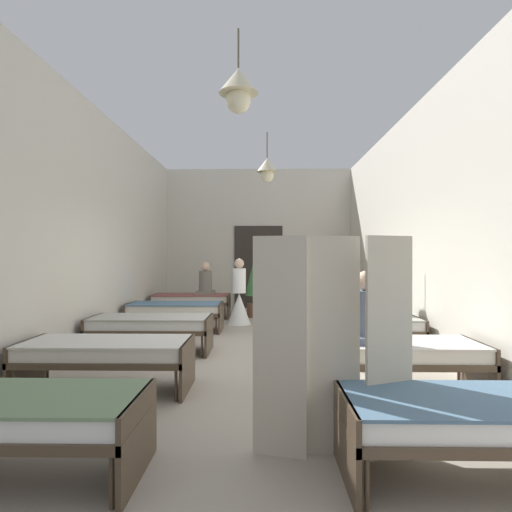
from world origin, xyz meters
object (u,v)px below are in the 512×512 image
bed_left_row_0 (6,414)px  bed_left_row_3 (176,310)px  nurse_near_aisle (239,301)px  privacy_screen (334,346)px  bed_right_row_0 (482,417)px  bed_left_row_1 (107,352)px  bed_right_row_3 (337,310)px  patient_seated_primary (205,282)px  bed_right_row_2 (358,325)px  potted_plant (254,283)px  patient_seated_secondary (366,316)px  bed_left_row_2 (151,325)px  bed_left_row_4 (191,300)px  nurse_mid_aisle (284,321)px  bed_right_row_1 (396,353)px  bed_right_row_4 (324,300)px

bed_left_row_0 → bed_left_row_3: bearing=90.0°
nurse_near_aisle → privacy_screen: (1.09, -6.23, 0.32)m
bed_right_row_0 → bed_left_row_1: same height
bed_right_row_3 → patient_seated_primary: bearing=147.0°
bed_right_row_2 → potted_plant: (-1.73, 3.88, 0.41)m
bed_left_row_0 → potted_plant: size_ratio=1.29×
bed_left_row_0 → bed_right_row_3: size_ratio=1.00×
bed_left_row_0 → patient_seated_secondary: size_ratio=2.37×
bed_left_row_2 → potted_plant: potted_plant is taller
patient_seated_secondary → bed_left_row_4: bearing=117.1°
bed_right_row_0 → bed_left_row_2: (-3.29, 3.80, 0.00)m
bed_right_row_3 → nurse_mid_aisle: bearing=-120.3°
bed_left_row_1 → nurse_mid_aisle: nurse_mid_aisle is taller
bed_left_row_2 → potted_plant: bearing=68.0°
bed_right_row_0 → nurse_mid_aisle: bearing=107.8°
bed_left_row_1 → nurse_mid_aisle: bearing=40.1°
patient_seated_primary → patient_seated_secondary: size_ratio=1.00×
patient_seated_primary → patient_seated_secondary: 6.32m
bed_left_row_0 → bed_right_row_3: (3.29, 5.70, 0.00)m
bed_right_row_1 → bed_right_row_3: size_ratio=1.00×
bed_left_row_1 → bed_right_row_4: size_ratio=1.00×
bed_left_row_2 → potted_plant: 4.20m
bed_left_row_0 → bed_right_row_0: bearing=0.0°
bed_left_row_1 → nurse_mid_aisle: 2.76m
bed_left_row_2 → bed_right_row_2: (3.29, 0.00, 0.00)m
bed_right_row_0 → nurse_mid_aisle: (-1.18, 3.68, 0.09)m
bed_right_row_1 → bed_left_row_4: same height
potted_plant → bed_right_row_0: bearing=-77.3°
patient_seated_secondary → potted_plant: size_ratio=0.54×
bed_left_row_1 → bed_left_row_4: 5.70m
bed_right_row_2 → nurse_near_aisle: size_ratio=1.28×
bed_left_row_3 → patient_seated_secondary: patient_seated_secondary is taller
bed_right_row_0 → bed_left_row_3: same height
bed_right_row_0 → patient_seated_secondary: (-0.35, 1.85, 0.43)m
bed_right_row_0 → bed_left_row_4: same height
bed_left_row_4 → nurse_near_aisle: nurse_near_aisle is taller
bed_left_row_1 → privacy_screen: privacy_screen is taller
nurse_near_aisle → patient_seated_primary: bearing=-14.5°
bed_left_row_3 → nurse_mid_aisle: size_ratio=1.28×
nurse_near_aisle → patient_seated_primary: (-0.90, 1.02, 0.34)m
bed_right_row_4 → nurse_mid_aisle: 4.10m
bed_right_row_4 → bed_right_row_0: bearing=-90.0°
bed_right_row_1 → bed_right_row_2: size_ratio=1.00×
nurse_mid_aisle → bed_left_row_0: bearing=-88.1°
bed_left_row_0 → privacy_screen: 2.41m
bed_right_row_1 → patient_seated_secondary: size_ratio=2.37×
bed_right_row_0 → nurse_mid_aisle: nurse_mid_aisle is taller
bed_right_row_1 → patient_seated_primary: 6.44m
bed_left_row_2 → bed_left_row_1: bearing=-90.0°
bed_left_row_3 → bed_left_row_0: bearing=-90.0°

